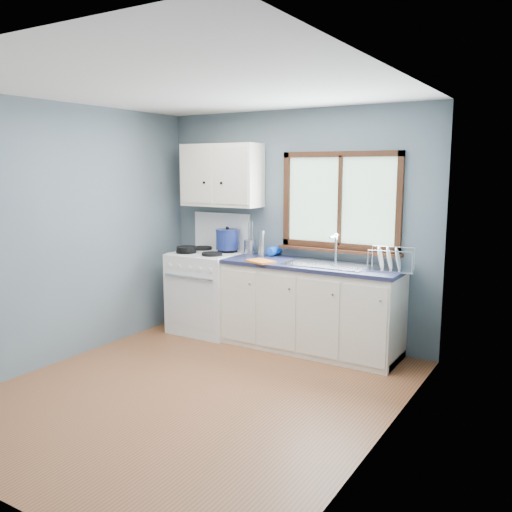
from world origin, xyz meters
The scene contains 18 objects.
floor centered at (0.00, 0.00, -0.01)m, with size 3.20×3.60×0.02m, color brown.
ceiling centered at (0.00, 0.00, 2.51)m, with size 3.20×3.60×0.02m, color white.
wall_back centered at (0.00, 1.81, 1.25)m, with size 3.20×0.02×2.50m, color slate.
wall_left centered at (-1.61, 0.00, 1.25)m, with size 0.02×3.60×2.50m, color slate.
wall_right centered at (1.61, 0.00, 1.25)m, with size 0.02×3.60×2.50m, color slate.
gas_range centered at (-0.95, 1.47, 0.49)m, with size 0.76×0.69×1.36m.
base_cabinets centered at (0.36, 1.49, 0.41)m, with size 1.85×0.60×0.88m.
countertop centered at (0.36, 1.49, 0.90)m, with size 1.89×0.64×0.04m, color #191D38.
sink centered at (0.54, 1.49, 0.86)m, with size 0.84×0.46×0.44m.
window centered at (0.54, 1.77, 1.48)m, with size 1.36×0.10×1.03m.
upper_cabinets centered at (-0.85, 1.63, 1.80)m, with size 0.95×0.35×0.70m.
skillet centered at (-1.11, 1.30, 0.98)m, with size 0.35×0.29×0.04m.
stockpot centered at (-0.77, 1.61, 1.08)m, with size 0.29×0.29×0.26m.
utensil_crock centered at (-0.48, 1.65, 1.01)m, with size 0.15×0.15×0.42m.
thermos centered at (-0.29, 1.57, 1.06)m, with size 0.07×0.07×0.29m, color silver.
soap_bottle centered at (-0.22, 1.62, 1.06)m, with size 0.11×0.11×0.28m, color blue.
dish_towel centered at (-0.12, 1.26, 0.93)m, with size 0.27×0.20×0.02m, color orange.
dish_rack centered at (1.16, 1.55, 0.98)m, with size 0.48×0.40×0.22m.
Camera 1 is at (2.70, -3.46, 1.88)m, focal length 38.00 mm.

